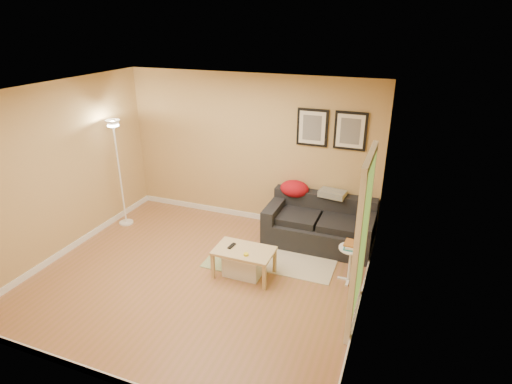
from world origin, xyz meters
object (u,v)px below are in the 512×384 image
side_table (350,264)px  floor_lamp (120,177)px  book_stack (351,245)px  coffee_table (244,262)px  sofa (319,222)px  storage_bin (244,264)px

side_table → floor_lamp: size_ratio=0.28×
book_stack → floor_lamp: 4.04m
coffee_table → sofa: bearing=49.3°
side_table → sofa: bearing=125.9°
book_stack → coffee_table: bearing=-161.2°
coffee_table → side_table: side_table is taller
sofa → coffee_table: bearing=-121.3°
sofa → side_table: (0.64, -0.88, -0.11)m
floor_lamp → storage_bin: bearing=-15.3°
sofa → coffee_table: (-0.78, -1.28, -0.17)m
storage_bin → floor_lamp: 2.77m
sofa → floor_lamp: size_ratio=0.90×
floor_lamp → sofa: bearing=9.2°
sofa → storage_bin: 1.50m
sofa → floor_lamp: floor_lamp is taller
coffee_table → side_table: 1.48m
floor_lamp → book_stack: bearing=-4.7°
sofa → coffee_table: sofa is taller
storage_bin → side_table: size_ratio=1.02×
coffee_table → floor_lamp: 2.79m
storage_bin → book_stack: bearing=14.8°
coffee_table → book_stack: (1.41, 0.41, 0.36)m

